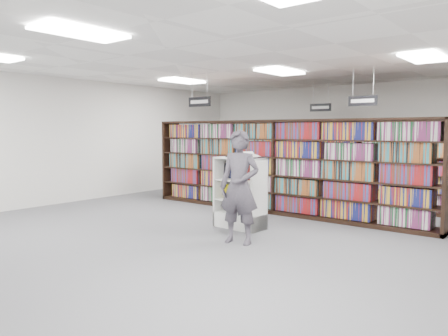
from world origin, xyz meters
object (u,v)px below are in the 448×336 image
Objects in this scene: endcap_display at (241,204)px; open_book at (246,156)px; shopper at (239,187)px; bookshelf_row_near at (279,167)px.

open_book is (0.08, 0.03, 0.92)m from endcap_display.
open_book is 0.41× the size of shopper.
endcap_display is (0.24, -1.75, -0.59)m from bookshelf_row_near.
shopper is (0.67, -0.95, 0.47)m from endcap_display.
shopper reaches higher than open_book.
open_book is (0.32, -1.72, 0.33)m from bookshelf_row_near.
bookshelf_row_near is 3.73× the size of shopper.
open_book is at bearing 107.72° from shopper.
shopper is at bearing -71.43° from bookshelf_row_near.
bookshelf_row_near is at bearing 101.10° from endcap_display.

